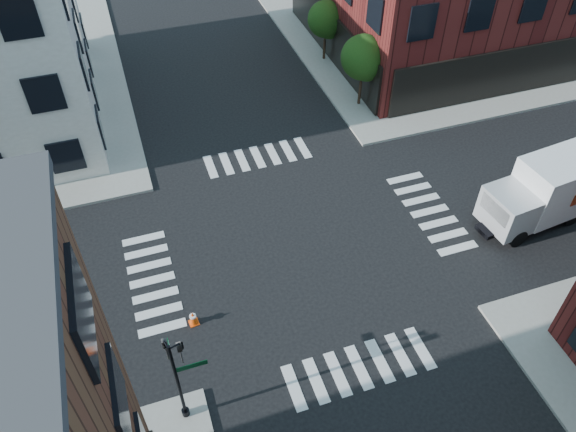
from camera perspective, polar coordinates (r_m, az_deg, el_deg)
The scene contains 7 objects.
ground at distance 26.79m, azimuth 1.15°, elevation -2.82°, with size 120.00×120.00×0.00m, color black.
sidewalk_ne at distance 50.81m, azimuth 16.65°, elevation 19.94°, with size 30.00×30.00×0.15m, color gray.
tree_near at distance 34.60m, azimuth 7.75°, elevation 15.48°, with size 2.69×2.69×4.49m.
tree_far at distance 39.60m, azimuth 3.94°, elevation 19.16°, with size 2.43×2.43×4.07m.
signal_pole at distance 19.74m, azimuth -11.16°, elevation -15.26°, with size 1.29×1.24×4.60m.
box_truck at distance 30.00m, azimuth 25.77°, elevation 2.71°, with size 7.79×3.10×3.45m.
traffic_cone at distance 23.96m, azimuth -9.62°, elevation -10.17°, with size 0.44×0.44×0.74m.
Camera 1 is at (-6.36, -17.09, 19.62)m, focal length 35.00 mm.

